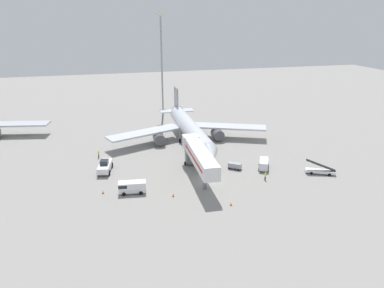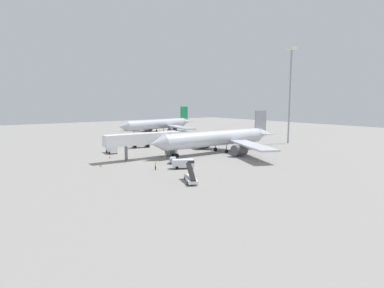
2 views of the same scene
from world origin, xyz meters
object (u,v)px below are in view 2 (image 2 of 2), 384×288
object	(u,v)px
belt_loader_truck	(191,178)
apron_light_mast	(290,79)
service_van_far_right	(184,163)
airplane_background	(159,124)
ground_crew_worker_foreground	(161,142)
ground_crew_worker_midground	(155,166)
airplane_at_gate	(220,139)
jet_bridge	(147,140)
service_van_mid_right	(111,148)
safety_cone_alpha	(108,149)
safety_cone_bravo	(101,165)
safety_cone_charlie	(110,157)
pushback_tug	(140,144)
baggage_cart_far_center	(173,160)

from	to	relation	value
belt_loader_truck	apron_light_mast	bearing A→B (deg)	111.13
service_van_far_right	apron_light_mast	bearing A→B (deg)	103.22
airplane_background	ground_crew_worker_foreground	bearing A→B (deg)	-30.08
service_van_far_right	apron_light_mast	distance (m)	57.69
ground_crew_worker_midground	ground_crew_worker_foreground	bearing A→B (deg)	147.02
airplane_at_gate	apron_light_mast	bearing A→B (deg)	91.63
jet_bridge	service_van_mid_right	distance (m)	14.81
safety_cone_alpha	jet_bridge	bearing A→B (deg)	7.87
service_van_far_right	apron_light_mast	size ratio (longest dim) A/B	0.15
belt_loader_truck	safety_cone_bravo	size ratio (longest dim) A/B	10.31
safety_cone_charlie	airplane_at_gate	bearing A→B (deg)	70.19
airplane_at_gate	pushback_tug	world-z (taller)	airplane_at_gate
belt_loader_truck	safety_cone_bravo	world-z (taller)	belt_loader_truck
pushback_tug	ground_crew_worker_midground	xyz separation A→B (m)	(30.82, -12.52, -0.34)
ground_crew_worker_foreground	apron_light_mast	bearing A→B (deg)	59.54
belt_loader_truck	service_van_mid_right	size ratio (longest dim) A/B	1.16
pushback_tug	baggage_cart_far_center	xyz separation A→B (m)	(26.98, -5.66, -0.49)
service_van_far_right	belt_loader_truck	bearing A→B (deg)	-29.05
jet_bridge	pushback_tug	distance (m)	20.11
pushback_tug	safety_cone_alpha	xyz separation A→B (m)	(-0.76, -10.16, -0.94)
pushback_tug	apron_light_mast	world-z (taller)	apron_light_mast
ground_crew_worker_midground	apron_light_mast	distance (m)	62.49
pushback_tug	ground_crew_worker_midground	distance (m)	33.26
safety_cone_charlie	jet_bridge	bearing A→B (deg)	46.57
airplane_background	apron_light_mast	size ratio (longest dim) A/B	1.38
pushback_tug	safety_cone_charlie	distance (m)	18.68
belt_loader_truck	safety_cone_bravo	bearing A→B (deg)	-160.84
pushback_tug	safety_cone_charlie	bearing A→B (deg)	-51.61
service_van_mid_right	baggage_cart_far_center	distance (m)	23.25
pushback_tug	belt_loader_truck	xyz separation A→B (m)	(43.26, -12.54, -0.50)
ground_crew_worker_foreground	safety_cone_alpha	world-z (taller)	ground_crew_worker_foreground
service_van_far_right	airplane_background	bearing A→B (deg)	152.95
safety_cone_bravo	safety_cone_charlie	world-z (taller)	safety_cone_bravo
airplane_background	apron_light_mast	distance (m)	61.64
service_van_mid_right	service_van_far_right	xyz separation A→B (m)	(28.71, 4.32, -0.13)
safety_cone_alpha	apron_light_mast	world-z (taller)	apron_light_mast
ground_crew_worker_midground	safety_cone_alpha	size ratio (longest dim) A/B	2.79
ground_crew_worker_midground	safety_cone_bravo	xyz separation A→B (m)	(-10.22, -7.90, -0.62)
ground_crew_worker_midground	apron_light_mast	world-z (taller)	apron_light_mast
service_van_far_right	safety_cone_alpha	bearing A→B (deg)	-174.52
pushback_tug	safety_cone_alpha	distance (m)	10.24
pushback_tug	safety_cone_alpha	bearing A→B (deg)	-94.28
service_van_mid_right	apron_light_mast	world-z (taller)	apron_light_mast
belt_loader_truck	service_van_far_right	distance (m)	11.61
service_van_far_right	baggage_cart_far_center	world-z (taller)	service_van_far_right
safety_cone_charlie	service_van_far_right	bearing A→B (deg)	19.69
safety_cone_bravo	apron_light_mast	distance (m)	69.37
service_van_mid_right	safety_cone_bravo	xyz separation A→B (m)	(16.19, -9.18, -0.97)
pushback_tug	baggage_cart_far_center	size ratio (longest dim) A/B	2.25
airplane_at_gate	safety_cone_charlie	xyz separation A→B (m)	(-10.12, -28.09, -3.63)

